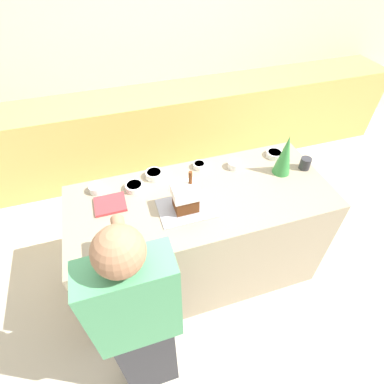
{
  "coord_description": "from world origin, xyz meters",
  "views": [
    {
      "loc": [
        -0.51,
        -1.4,
        2.43
      ],
      "look_at": [
        -0.07,
        0.0,
        1.02
      ],
      "focal_mm": 28.0,
      "sensor_mm": 36.0,
      "label": 1
    }
  ],
  "objects_px": {
    "decorative_tree": "(285,155)",
    "mug": "(305,163)",
    "cookbook": "(110,204)",
    "person": "(140,324)",
    "gingerbread_house": "(185,197)",
    "baking_tray": "(186,208)",
    "candy_bowl_near_tray_right": "(97,188)",
    "candy_bowl_center_rear": "(274,154)",
    "candy_bowl_near_tray_left": "(154,174)",
    "candy_bowl_front_corner": "(199,165)",
    "candy_bowl_far_right": "(134,186)",
    "candy_bowl_far_left": "(234,164)"
  },
  "relations": [
    {
      "from": "baking_tray",
      "to": "cookbook",
      "type": "height_order",
      "value": "cookbook"
    },
    {
      "from": "gingerbread_house",
      "to": "mug",
      "type": "bearing_deg",
      "value": 7.65
    },
    {
      "from": "candy_bowl_center_rear",
      "to": "mug",
      "type": "xyz_separation_m",
      "value": [
        0.14,
        -0.21,
        0.02
      ]
    },
    {
      "from": "candy_bowl_front_corner",
      "to": "person",
      "type": "bearing_deg",
      "value": -123.66
    },
    {
      "from": "mug",
      "to": "candy_bowl_front_corner",
      "type": "bearing_deg",
      "value": 161.97
    },
    {
      "from": "cookbook",
      "to": "person",
      "type": "xyz_separation_m",
      "value": [
        0.04,
        -0.8,
        -0.14
      ]
    },
    {
      "from": "gingerbread_house",
      "to": "decorative_tree",
      "type": "height_order",
      "value": "decorative_tree"
    },
    {
      "from": "candy_bowl_far_right",
      "to": "person",
      "type": "height_order",
      "value": "person"
    },
    {
      "from": "candy_bowl_far_right",
      "to": "cookbook",
      "type": "bearing_deg",
      "value": -149.52
    },
    {
      "from": "baking_tray",
      "to": "mug",
      "type": "height_order",
      "value": "mug"
    },
    {
      "from": "cookbook",
      "to": "candy_bowl_front_corner",
      "type": "bearing_deg",
      "value": 15.79
    },
    {
      "from": "baking_tray",
      "to": "candy_bowl_center_rear",
      "type": "xyz_separation_m",
      "value": [
        0.85,
        0.34,
        0.02
      ]
    },
    {
      "from": "cookbook",
      "to": "person",
      "type": "relative_size",
      "value": 0.13
    },
    {
      "from": "candy_bowl_front_corner",
      "to": "mug",
      "type": "relative_size",
      "value": 1.02
    },
    {
      "from": "person",
      "to": "decorative_tree",
      "type": "bearing_deg",
      "value": 31.46
    },
    {
      "from": "baking_tray",
      "to": "person",
      "type": "xyz_separation_m",
      "value": [
        -0.44,
        -0.61,
        -0.13
      ]
    },
    {
      "from": "candy_bowl_far_right",
      "to": "person",
      "type": "bearing_deg",
      "value": -99.1
    },
    {
      "from": "baking_tray",
      "to": "candy_bowl_near_tray_right",
      "type": "xyz_separation_m",
      "value": [
        -0.55,
        0.35,
        0.03
      ]
    },
    {
      "from": "candy_bowl_front_corner",
      "to": "mug",
      "type": "xyz_separation_m",
      "value": [
        0.77,
        -0.25,
        0.02
      ]
    },
    {
      "from": "candy_bowl_near_tray_left",
      "to": "cookbook",
      "type": "xyz_separation_m",
      "value": [
        -0.35,
        -0.19,
        -0.02
      ]
    },
    {
      "from": "decorative_tree",
      "to": "candy_bowl_center_rear",
      "type": "relative_size",
      "value": 2.49
    },
    {
      "from": "gingerbread_house",
      "to": "candy_bowl_near_tray_right",
      "type": "relative_size",
      "value": 2.75
    },
    {
      "from": "candy_bowl_far_right",
      "to": "candy_bowl_near_tray_right",
      "type": "bearing_deg",
      "value": 167.32
    },
    {
      "from": "candy_bowl_near_tray_right",
      "to": "candy_bowl_center_rear",
      "type": "xyz_separation_m",
      "value": [
        1.4,
        -0.01,
        -0.01
      ]
    },
    {
      "from": "gingerbread_house",
      "to": "person",
      "type": "height_order",
      "value": "person"
    },
    {
      "from": "baking_tray",
      "to": "candy_bowl_near_tray_right",
      "type": "relative_size",
      "value": 3.5
    },
    {
      "from": "candy_bowl_near_tray_left",
      "to": "candy_bowl_front_corner",
      "type": "relative_size",
      "value": 1.34
    },
    {
      "from": "cookbook",
      "to": "mug",
      "type": "distance_m",
      "value": 1.48
    },
    {
      "from": "baking_tray",
      "to": "decorative_tree",
      "type": "height_order",
      "value": "decorative_tree"
    },
    {
      "from": "decorative_tree",
      "to": "candy_bowl_center_rear",
      "type": "height_order",
      "value": "decorative_tree"
    },
    {
      "from": "candy_bowl_far_left",
      "to": "candy_bowl_front_corner",
      "type": "bearing_deg",
      "value": 163.09
    },
    {
      "from": "baking_tray",
      "to": "candy_bowl_far_right",
      "type": "height_order",
      "value": "candy_bowl_far_right"
    },
    {
      "from": "baking_tray",
      "to": "person",
      "type": "height_order",
      "value": "person"
    },
    {
      "from": "candy_bowl_near_tray_right",
      "to": "candy_bowl_center_rear",
      "type": "bearing_deg",
      "value": -0.45
    },
    {
      "from": "candy_bowl_center_rear",
      "to": "mug",
      "type": "relative_size",
      "value": 1.39
    },
    {
      "from": "decorative_tree",
      "to": "candy_bowl_far_right",
      "type": "distance_m",
      "value": 1.11
    },
    {
      "from": "baking_tray",
      "to": "candy_bowl_near_tray_left",
      "type": "height_order",
      "value": "candy_bowl_near_tray_left"
    },
    {
      "from": "person",
      "to": "gingerbread_house",
      "type": "bearing_deg",
      "value": 54.34
    },
    {
      "from": "candy_bowl_center_rear",
      "to": "cookbook",
      "type": "relative_size",
      "value": 0.62
    },
    {
      "from": "candy_bowl_front_corner",
      "to": "cookbook",
      "type": "relative_size",
      "value": 0.46
    },
    {
      "from": "candy_bowl_far_left",
      "to": "candy_bowl_near_tray_right",
      "type": "distance_m",
      "value": 1.04
    },
    {
      "from": "decorative_tree",
      "to": "candy_bowl_far_left",
      "type": "height_order",
      "value": "decorative_tree"
    },
    {
      "from": "candy_bowl_center_rear",
      "to": "person",
      "type": "xyz_separation_m",
      "value": [
        -1.29,
        -0.95,
        -0.15
      ]
    },
    {
      "from": "candy_bowl_near_tray_right",
      "to": "candy_bowl_center_rear",
      "type": "distance_m",
      "value": 1.4
    },
    {
      "from": "decorative_tree",
      "to": "mug",
      "type": "height_order",
      "value": "decorative_tree"
    },
    {
      "from": "candy_bowl_far_left",
      "to": "candy_bowl_far_right",
      "type": "distance_m",
      "value": 0.78
    },
    {
      "from": "baking_tray",
      "to": "person",
      "type": "relative_size",
      "value": 0.23
    },
    {
      "from": "candy_bowl_far_left",
      "to": "candy_bowl_center_rear",
      "type": "bearing_deg",
      "value": 5.65
    },
    {
      "from": "cookbook",
      "to": "person",
      "type": "distance_m",
      "value": 0.81
    },
    {
      "from": "candy_bowl_far_left",
      "to": "mug",
      "type": "distance_m",
      "value": 0.54
    }
  ]
}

